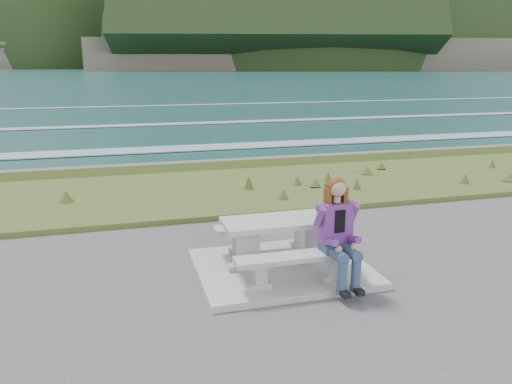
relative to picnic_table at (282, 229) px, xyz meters
The scene contains 9 objects.
concrete_slab 0.63m from the picnic_table, behind, with size 2.60×2.10×0.10m, color #A0A09B.
picnic_table is the anchor object (origin of this frame).
bench_landward 0.74m from the picnic_table, 90.00° to the right, with size 1.80×0.35×0.45m.
bench_seaward 0.74m from the picnic_table, 90.00° to the left, with size 1.80×0.35×0.45m.
grass_verge 5.05m from the picnic_table, 90.00° to the left, with size 160.00×4.50×0.22m, color #3D5620.
shore_drop 7.93m from the picnic_table, 90.00° to the left, with size 160.00×0.80×2.20m, color brown.
ocean 25.21m from the picnic_table, 90.00° to the left, with size 1600.00×1600.00×0.09m.
headland_range 441.38m from the picnic_table, 64.47° to the left, with size 729.83×363.95×222.73m.
seated_woman 1.01m from the picnic_table, 56.44° to the right, with size 0.47×0.79×1.51m.
Camera 1 is at (-2.30, -6.78, 3.14)m, focal length 35.00 mm.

